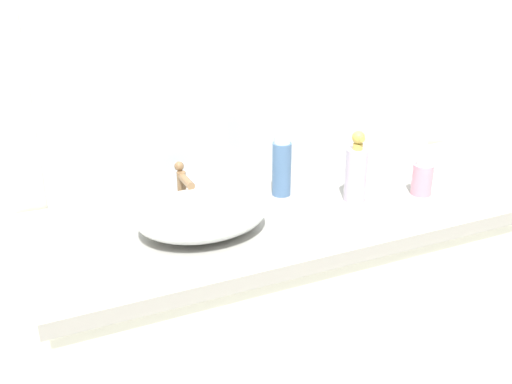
{
  "coord_description": "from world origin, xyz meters",
  "views": [
    {
      "loc": [
        -0.77,
        -1.01,
        1.65
      ],
      "look_at": [
        -0.13,
        0.38,
        1.0
      ],
      "focal_mm": 42.0,
      "sensor_mm": 36.0,
      "label": 1
    }
  ],
  "objects_px": {
    "soap_dispenser": "(356,171)",
    "sink_basin": "(202,214)",
    "lotion_bottle": "(422,178)",
    "perfume_bottle": "(282,167)"
  },
  "relations": [
    {
      "from": "soap_dispenser",
      "to": "lotion_bottle",
      "type": "bearing_deg",
      "value": -12.4
    },
    {
      "from": "lotion_bottle",
      "to": "perfume_bottle",
      "type": "bearing_deg",
      "value": 155.95
    },
    {
      "from": "sink_basin",
      "to": "lotion_bottle",
      "type": "height_order",
      "value": "lotion_bottle"
    },
    {
      "from": "soap_dispenser",
      "to": "perfume_bottle",
      "type": "distance_m",
      "value": 0.22
    },
    {
      "from": "soap_dispenser",
      "to": "perfume_bottle",
      "type": "height_order",
      "value": "soap_dispenser"
    },
    {
      "from": "soap_dispenser",
      "to": "sink_basin",
      "type": "bearing_deg",
      "value": -179.22
    },
    {
      "from": "sink_basin",
      "to": "lotion_bottle",
      "type": "distance_m",
      "value": 0.7
    },
    {
      "from": "soap_dispenser",
      "to": "lotion_bottle",
      "type": "relative_size",
      "value": 1.91
    },
    {
      "from": "sink_basin",
      "to": "perfume_bottle",
      "type": "height_order",
      "value": "perfume_bottle"
    },
    {
      "from": "lotion_bottle",
      "to": "perfume_bottle",
      "type": "height_order",
      "value": "perfume_bottle"
    }
  ]
}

